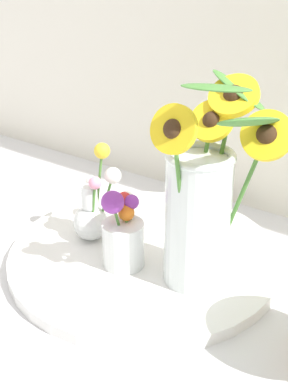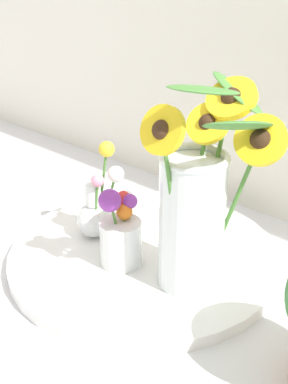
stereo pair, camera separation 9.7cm
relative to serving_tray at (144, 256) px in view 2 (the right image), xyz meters
The scene contains 5 objects.
ground_plane 0.06m from the serving_tray, 127.91° to the right, with size 6.00×6.00×0.00m, color silver.
serving_tray is the anchor object (origin of this frame).
mason_jar_sunflowers 0.21m from the serving_tray, ahead, with size 0.20×0.23×0.38m.
vase_small_center 0.09m from the serving_tray, 97.51° to the right, with size 0.08×0.08×0.15m.
vase_bulb_right 0.13m from the serving_tray, behind, with size 0.09×0.08×0.20m.
Camera 2 is at (0.61, -0.61, 0.58)m, focal length 50.00 mm.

